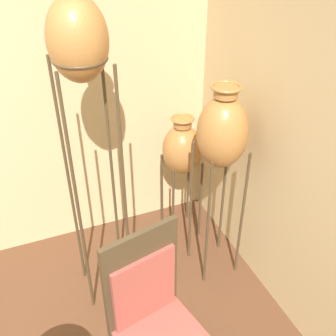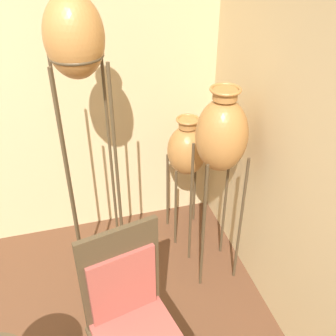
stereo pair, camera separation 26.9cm
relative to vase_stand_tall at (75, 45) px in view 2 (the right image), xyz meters
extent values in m
cylinder|color=#473823|center=(-0.14, -0.14, -0.92)|extent=(0.02, 0.02, 1.72)
cylinder|color=#473823|center=(0.14, -0.14, -0.92)|extent=(0.02, 0.02, 1.72)
cylinder|color=#473823|center=(-0.14, 0.14, -0.92)|extent=(0.02, 0.02, 1.72)
cylinder|color=#473823|center=(0.14, 0.14, -0.92)|extent=(0.02, 0.02, 1.72)
torus|color=#473823|center=(0.00, 0.00, -0.06)|extent=(0.30, 0.30, 0.02)
ellipsoid|color=#A87038|center=(0.00, 0.00, 0.04)|extent=(0.32, 0.32, 0.45)
cylinder|color=#473823|center=(0.69, -0.25, -1.25)|extent=(0.02, 0.02, 1.07)
cylinder|color=#473823|center=(0.97, -0.25, -1.25)|extent=(0.02, 0.02, 1.07)
cylinder|color=#473823|center=(0.69, 0.03, -1.25)|extent=(0.02, 0.02, 1.07)
cylinder|color=#473823|center=(0.97, 0.03, -1.25)|extent=(0.02, 0.02, 1.07)
torus|color=#473823|center=(0.83, -0.11, -0.71)|extent=(0.28, 0.28, 0.02)
ellipsoid|color=#A87038|center=(0.83, -0.11, -0.60)|extent=(0.34, 0.34, 0.49)
cylinder|color=#A87038|center=(0.83, -0.11, -0.32)|extent=(0.15, 0.15, 0.06)
torus|color=#A87038|center=(0.83, -0.11, -0.29)|extent=(0.19, 0.19, 0.02)
cylinder|color=#473823|center=(0.63, 0.23, -1.42)|extent=(0.02, 0.02, 0.73)
cylinder|color=#473823|center=(0.88, 0.23, -1.42)|extent=(0.02, 0.02, 0.73)
cylinder|color=#473823|center=(0.63, 0.47, -1.42)|extent=(0.02, 0.02, 0.73)
cylinder|color=#473823|center=(0.88, 0.47, -1.42)|extent=(0.02, 0.02, 0.73)
torus|color=#473823|center=(0.76, 0.35, -1.05)|extent=(0.25, 0.25, 0.02)
ellipsoid|color=#A87038|center=(0.76, 0.35, -0.96)|extent=(0.31, 0.31, 0.40)
cylinder|color=#A87038|center=(0.76, 0.35, -0.73)|extent=(0.14, 0.14, 0.06)
torus|color=#A87038|center=(0.76, 0.35, -0.70)|extent=(0.18, 0.18, 0.02)
cylinder|color=#473823|center=(0.24, -0.71, -1.55)|extent=(0.02, 0.02, 0.47)
cube|color=#473823|center=(0.05, -0.73, -0.97)|extent=(0.42, 0.12, 0.62)
cube|color=#A84C42|center=(0.06, -0.76, -1.03)|extent=(0.36, 0.10, 0.43)
camera|label=1|loc=(-0.34, -2.04, 0.59)|focal=42.00mm
camera|label=2|loc=(-0.09, -2.13, 0.59)|focal=42.00mm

